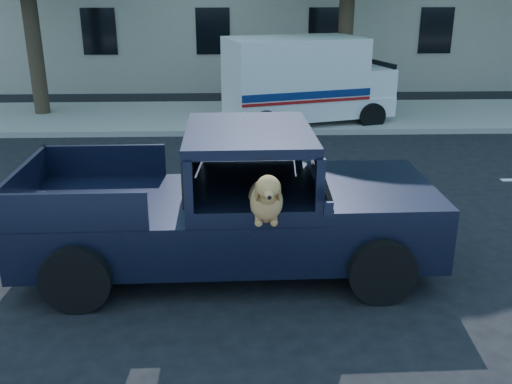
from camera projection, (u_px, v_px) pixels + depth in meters
ground at (115, 262)px, 8.24m from camera, size 120.00×120.00×0.00m
far_sidewalk at (176, 117)px, 16.85m from camera, size 60.00×4.00×0.15m
lane_stripes at (248, 183)px, 11.50m from camera, size 21.60×0.14×0.01m
pickup_truck at (223, 222)px, 7.92m from camera, size 5.61×2.87×1.99m
mail_truck at (304, 88)px, 15.79m from camera, size 4.83×3.26×2.44m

